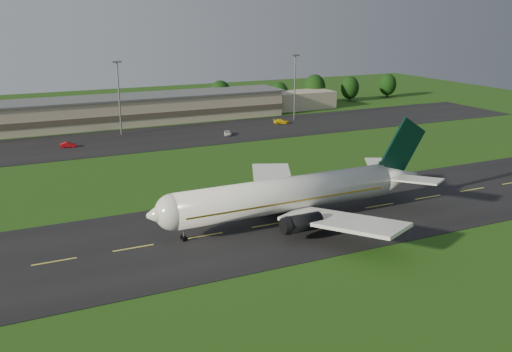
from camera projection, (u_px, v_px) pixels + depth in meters
name	position (u px, v px, depth m)	size (l,w,h in m)	color
ground	(205.00, 236.00, 87.48)	(360.00, 360.00, 0.00)	#1E4210
taxiway	(204.00, 236.00, 87.46)	(220.00, 30.00, 0.10)	black
apron	(109.00, 142.00, 149.99)	(260.00, 30.00, 0.10)	black
airliner	(291.00, 195.00, 92.33)	(51.26, 42.18, 15.57)	white
terminal	(114.00, 111.00, 172.52)	(145.00, 16.00, 8.40)	tan
light_mast_centre	(119.00, 89.00, 155.45)	(2.40, 1.20, 20.35)	gray
light_mast_east	(295.00, 79.00, 178.00)	(2.40, 1.20, 20.35)	gray
tree_line	(190.00, 97.00, 191.69)	(198.85, 9.66, 10.89)	black
service_vehicle_b	(68.00, 145.00, 143.87)	(1.40, 4.02, 1.32)	#A20A12
service_vehicle_c	(228.00, 133.00, 158.14)	(1.93, 4.18, 1.16)	silver
service_vehicle_d	(281.00, 121.00, 174.21)	(1.96, 4.81, 1.40)	yellow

